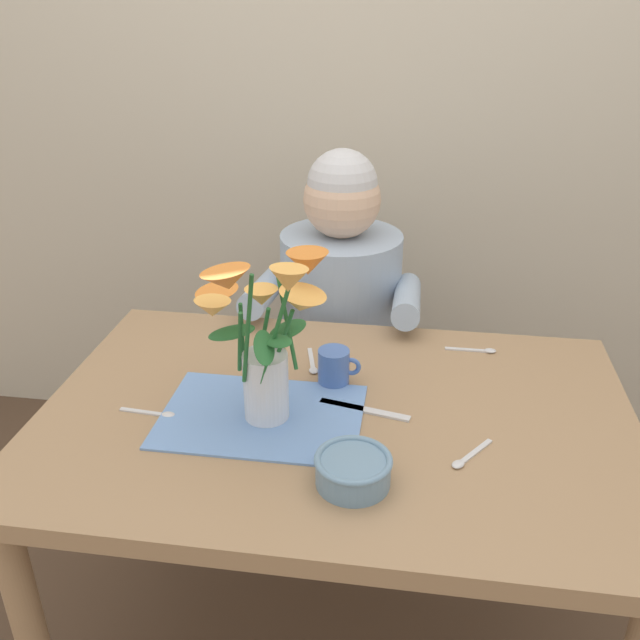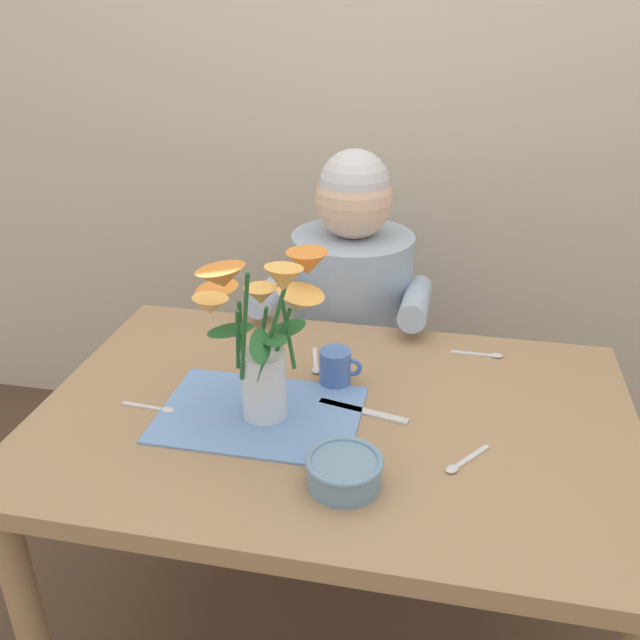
% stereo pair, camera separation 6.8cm
% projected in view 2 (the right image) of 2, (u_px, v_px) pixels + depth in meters
% --- Properties ---
extents(wood_panel_backdrop, '(4.00, 0.10, 2.50)m').
position_uv_depth(wood_panel_backdrop, '(399.00, 82.00, 2.08)').
color(wood_panel_backdrop, beige).
rests_on(wood_panel_backdrop, ground_plane).
extents(dining_table, '(1.20, 0.80, 0.74)m').
position_uv_depth(dining_table, '(334.00, 451.00, 1.42)').
color(dining_table, '#9E7A56').
rests_on(dining_table, ground_plane).
extents(seated_person, '(0.45, 0.47, 1.14)m').
position_uv_depth(seated_person, '(350.00, 344.00, 2.01)').
color(seated_person, '#4C4C56').
rests_on(seated_person, ground_plane).
extents(striped_placemat, '(0.40, 0.28, 0.00)m').
position_uv_depth(striped_placemat, '(260.00, 414.00, 1.37)').
color(striped_placemat, '#6B93D1').
rests_on(striped_placemat, dining_table).
extents(flower_vase, '(0.28, 0.29, 0.36)m').
position_uv_depth(flower_vase, '(264.00, 330.00, 1.28)').
color(flower_vase, silver).
rests_on(flower_vase, dining_table).
extents(ceramic_bowl, '(0.14, 0.14, 0.06)m').
position_uv_depth(ceramic_bowl, '(344.00, 470.00, 1.17)').
color(ceramic_bowl, '#6689A8').
rests_on(ceramic_bowl, dining_table).
extents(dinner_knife, '(0.19, 0.06, 0.00)m').
position_uv_depth(dinner_knife, '(363.00, 411.00, 1.38)').
color(dinner_knife, silver).
rests_on(dinner_knife, dining_table).
extents(tea_cup, '(0.09, 0.07, 0.08)m').
position_uv_depth(tea_cup, '(336.00, 367.00, 1.46)').
color(tea_cup, '#476BB7').
rests_on(tea_cup, dining_table).
extents(spoon_0, '(0.08, 0.10, 0.01)m').
position_uv_depth(spoon_0, '(461.00, 463.00, 1.23)').
color(spoon_0, silver).
rests_on(spoon_0, dining_table).
extents(spoon_1, '(0.12, 0.02, 0.01)m').
position_uv_depth(spoon_1, '(485.00, 355.00, 1.59)').
color(spoon_1, silver).
rests_on(spoon_1, dining_table).
extents(spoon_2, '(0.12, 0.02, 0.01)m').
position_uv_depth(spoon_2, '(157.00, 408.00, 1.39)').
color(spoon_2, silver).
rests_on(spoon_2, dining_table).
extents(spoon_3, '(0.04, 0.12, 0.01)m').
position_uv_depth(spoon_3, '(316.00, 365.00, 1.55)').
color(spoon_3, silver).
rests_on(spoon_3, dining_table).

